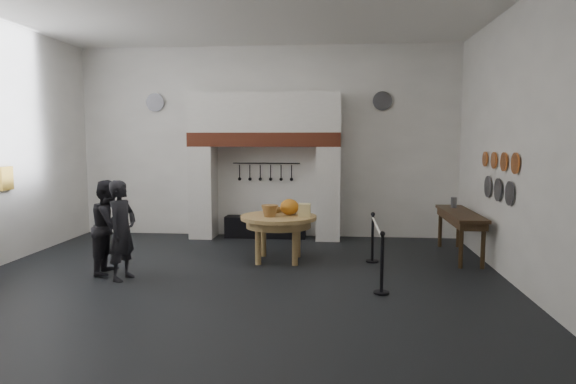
# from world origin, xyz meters

# --- Properties ---
(floor) EXTENTS (9.00, 8.00, 0.02)m
(floor) POSITION_xyz_m (0.00, 0.00, 0.00)
(floor) COLOR black
(floor) RESTS_ON ground
(ceiling) EXTENTS (9.00, 8.00, 0.02)m
(ceiling) POSITION_xyz_m (0.00, 0.00, 4.50)
(ceiling) COLOR silver
(ceiling) RESTS_ON wall_back
(wall_back) EXTENTS (9.00, 0.02, 4.50)m
(wall_back) POSITION_xyz_m (0.00, 4.00, 2.25)
(wall_back) COLOR white
(wall_back) RESTS_ON floor
(wall_front) EXTENTS (9.00, 0.02, 4.50)m
(wall_front) POSITION_xyz_m (0.00, -4.00, 2.25)
(wall_front) COLOR white
(wall_front) RESTS_ON floor
(wall_right) EXTENTS (0.02, 8.00, 4.50)m
(wall_right) POSITION_xyz_m (4.50, 0.00, 2.25)
(wall_right) COLOR white
(wall_right) RESTS_ON floor
(chimney_pier_left) EXTENTS (0.55, 0.70, 2.15)m
(chimney_pier_left) POSITION_xyz_m (-1.48, 3.65, 1.07)
(chimney_pier_left) COLOR silver
(chimney_pier_left) RESTS_ON floor
(chimney_pier_right) EXTENTS (0.55, 0.70, 2.15)m
(chimney_pier_right) POSITION_xyz_m (1.48, 3.65, 1.07)
(chimney_pier_right) COLOR silver
(chimney_pier_right) RESTS_ON floor
(hearth_brick_band) EXTENTS (3.50, 0.72, 0.32)m
(hearth_brick_band) POSITION_xyz_m (0.00, 3.65, 2.31)
(hearth_brick_band) COLOR #9E442B
(hearth_brick_band) RESTS_ON chimney_pier_left
(chimney_hood) EXTENTS (3.50, 0.70, 0.90)m
(chimney_hood) POSITION_xyz_m (0.00, 3.65, 2.92)
(chimney_hood) COLOR silver
(chimney_hood) RESTS_ON hearth_brick_band
(iron_range) EXTENTS (1.90, 0.45, 0.50)m
(iron_range) POSITION_xyz_m (0.00, 3.72, 0.25)
(iron_range) COLOR black
(iron_range) RESTS_ON floor
(utensil_rail) EXTENTS (1.60, 0.02, 0.02)m
(utensil_rail) POSITION_xyz_m (0.00, 3.92, 1.75)
(utensil_rail) COLOR black
(utensil_rail) RESTS_ON wall_back
(wall_plaque) EXTENTS (0.05, 0.34, 0.44)m
(wall_plaque) POSITION_xyz_m (-4.45, 0.80, 1.60)
(wall_plaque) COLOR gold
(wall_plaque) RESTS_ON wall_left
(work_table) EXTENTS (1.62, 1.62, 0.07)m
(work_table) POSITION_xyz_m (0.57, 1.44, 0.84)
(work_table) COLOR tan
(work_table) RESTS_ON floor
(pumpkin) EXTENTS (0.36, 0.36, 0.31)m
(pumpkin) POSITION_xyz_m (0.77, 1.54, 1.03)
(pumpkin) COLOR orange
(pumpkin) RESTS_ON work_table
(cheese_block_big) EXTENTS (0.22, 0.22, 0.24)m
(cheese_block_big) POSITION_xyz_m (1.07, 1.39, 0.99)
(cheese_block_big) COLOR #E5D289
(cheese_block_big) RESTS_ON work_table
(cheese_block_small) EXTENTS (0.18, 0.18, 0.20)m
(cheese_block_small) POSITION_xyz_m (1.05, 1.69, 0.97)
(cheese_block_small) COLOR #F9E795
(cheese_block_small) RESTS_ON work_table
(wicker_basket) EXTENTS (0.36, 0.36, 0.22)m
(wicker_basket) POSITION_xyz_m (0.42, 1.29, 0.98)
(wicker_basket) COLOR #A0633B
(wicker_basket) RESTS_ON work_table
(bread_loaf) EXTENTS (0.31, 0.18, 0.13)m
(bread_loaf) POSITION_xyz_m (0.47, 1.79, 0.94)
(bread_loaf) COLOR olive
(bread_loaf) RESTS_ON work_table
(visitor_near) EXTENTS (0.52, 0.68, 1.66)m
(visitor_near) POSITION_xyz_m (-1.86, -0.11, 0.83)
(visitor_near) COLOR black
(visitor_near) RESTS_ON floor
(visitor_far) EXTENTS (0.68, 0.84, 1.63)m
(visitor_far) POSITION_xyz_m (-2.26, 0.29, 0.81)
(visitor_far) COLOR black
(visitor_far) RESTS_ON floor
(side_table) EXTENTS (0.55, 2.20, 0.06)m
(side_table) POSITION_xyz_m (4.10, 2.10, 0.87)
(side_table) COLOR #3B2615
(side_table) RESTS_ON floor
(pewter_jug) EXTENTS (0.12, 0.12, 0.22)m
(pewter_jug) POSITION_xyz_m (4.10, 2.70, 1.01)
(pewter_jug) COLOR #54555A
(pewter_jug) RESTS_ON side_table
(copper_pan_a) EXTENTS (0.03, 0.34, 0.34)m
(copper_pan_a) POSITION_xyz_m (4.46, 0.20, 1.95)
(copper_pan_a) COLOR #C6662D
(copper_pan_a) RESTS_ON wall_right
(copper_pan_b) EXTENTS (0.03, 0.32, 0.32)m
(copper_pan_b) POSITION_xyz_m (4.46, 0.75, 1.95)
(copper_pan_b) COLOR #C6662D
(copper_pan_b) RESTS_ON wall_right
(copper_pan_c) EXTENTS (0.03, 0.30, 0.30)m
(copper_pan_c) POSITION_xyz_m (4.46, 1.30, 1.95)
(copper_pan_c) COLOR #C6662D
(copper_pan_c) RESTS_ON wall_right
(copper_pan_d) EXTENTS (0.03, 0.28, 0.28)m
(copper_pan_d) POSITION_xyz_m (4.46, 1.85, 1.95)
(copper_pan_d) COLOR #C6662D
(copper_pan_d) RESTS_ON wall_right
(pewter_plate_left) EXTENTS (0.03, 0.40, 0.40)m
(pewter_plate_left) POSITION_xyz_m (4.46, 0.40, 1.45)
(pewter_plate_left) COLOR #4C4C51
(pewter_plate_left) RESTS_ON wall_right
(pewter_plate_mid) EXTENTS (0.03, 0.40, 0.40)m
(pewter_plate_mid) POSITION_xyz_m (4.46, 1.00, 1.45)
(pewter_plate_mid) COLOR #4C4C51
(pewter_plate_mid) RESTS_ON wall_right
(pewter_plate_right) EXTENTS (0.03, 0.40, 0.40)m
(pewter_plate_right) POSITION_xyz_m (4.46, 1.60, 1.45)
(pewter_plate_right) COLOR #4C4C51
(pewter_plate_right) RESTS_ON wall_right
(pewter_plate_back_left) EXTENTS (0.44, 0.03, 0.44)m
(pewter_plate_back_left) POSITION_xyz_m (-2.70, 3.96, 3.20)
(pewter_plate_back_left) COLOR #4C4C51
(pewter_plate_back_left) RESTS_ON wall_back
(pewter_plate_back_right) EXTENTS (0.44, 0.03, 0.44)m
(pewter_plate_back_right) POSITION_xyz_m (2.70, 3.96, 3.20)
(pewter_plate_back_right) COLOR #4C4C51
(pewter_plate_back_right) RESTS_ON wall_back
(barrier_post_near) EXTENTS (0.05, 0.05, 0.90)m
(barrier_post_near) POSITION_xyz_m (2.35, -0.51, 0.45)
(barrier_post_near) COLOR black
(barrier_post_near) RESTS_ON floor
(barrier_post_far) EXTENTS (0.05, 0.05, 0.90)m
(barrier_post_far) POSITION_xyz_m (2.35, 1.49, 0.45)
(barrier_post_far) COLOR black
(barrier_post_far) RESTS_ON floor
(barrier_rope) EXTENTS (0.04, 2.00, 0.04)m
(barrier_rope) POSITION_xyz_m (2.35, 0.49, 0.85)
(barrier_rope) COLOR white
(barrier_rope) RESTS_ON barrier_post_near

